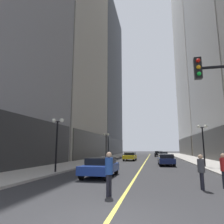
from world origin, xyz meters
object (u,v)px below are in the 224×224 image
pedestrian_with_orange_bag (201,169)px  car_blue (101,166)px  pedestrian_in_blue_hoodie (109,170)px  pedestrian_in_red_jacket (224,168)px  car_yellow (130,156)px  car_navy (166,159)px  street_lamp_right_mid (203,136)px  car_white (163,155)px  car_black (159,154)px  street_lamp_left_far (106,140)px  street_lamp_left_near (57,133)px

pedestrian_with_orange_bag → car_blue: bearing=149.8°
pedestrian_in_blue_hoodie → pedestrian_in_red_jacket: pedestrian_in_blue_hoodie is taller
pedestrian_in_red_jacket → pedestrian_with_orange_bag: bearing=-153.4°
car_yellow → pedestrian_with_orange_bag: size_ratio=2.42×
pedestrian_in_red_jacket → car_navy: bearing=98.8°
car_blue → street_lamp_right_mid: bearing=43.6°
car_navy → car_white: bearing=88.7°
car_blue → car_navy: (5.11, 10.72, -0.00)m
car_white → pedestrian_in_blue_hoodie: 33.65m
car_blue → car_black: (4.86, 36.51, 0.00)m
pedestrian_with_orange_bag → street_lamp_left_far: (-9.97, 22.23, 2.28)m
pedestrian_in_red_jacket → street_lamp_left_near: (-11.19, 3.88, 2.25)m
street_lamp_right_mid → street_lamp_left_near: bearing=-149.9°
car_navy → street_lamp_right_mid: street_lamp_right_mid is taller
street_lamp_left_far → street_lamp_right_mid: same height
car_white → street_lamp_right_mid: (3.34, -19.37, 2.54)m
street_lamp_right_mid → pedestrian_with_orange_bag: bearing=-103.4°
car_navy → street_lamp_left_near: size_ratio=1.01×
pedestrian_in_blue_hoodie → street_lamp_right_mid: street_lamp_right_mid is taller
pedestrian_in_red_jacket → street_lamp_left_near: bearing=160.9°
car_yellow → pedestrian_in_red_jacket: bearing=-71.9°
street_lamp_left_far → street_lamp_right_mid: (12.80, -10.31, 0.00)m
car_black → pedestrian_in_red_jacket: (2.36, -39.40, 0.29)m
car_blue → street_lamp_left_far: bearing=101.9°
car_black → pedestrian_in_blue_hoodie: bearing=-94.1°
car_black → street_lamp_left_far: size_ratio=1.06×
car_yellow → street_lamp_right_mid: size_ratio=0.92×
car_white → pedestrian_with_orange_bag: bearing=-89.1°
car_blue → pedestrian_with_orange_bag: size_ratio=2.61×
car_navy → car_yellow: size_ratio=1.10×
car_blue → pedestrian_in_red_jacket: (7.23, -2.90, 0.29)m
car_blue → street_lamp_left_far: (-3.96, 18.72, 2.54)m
pedestrian_with_orange_bag → street_lamp_left_near: 11.17m
pedestrian_with_orange_bag → street_lamp_left_near: size_ratio=0.38×
car_yellow → pedestrian_with_orange_bag: (6.13, -23.03, 0.26)m
car_white → street_lamp_left_near: (-9.46, -26.79, 2.54)m
car_blue → pedestrian_in_blue_hoodie: bearing=-72.0°
car_yellow → car_black: size_ratio=0.87×
car_navy → pedestrian_with_orange_bag: bearing=-86.4°
pedestrian_in_blue_hoodie → car_yellow: bearing=94.4°
street_lamp_right_mid → car_navy: bearing=148.2°
car_black → pedestrian_in_red_jacket: bearing=-86.6°
car_blue → car_black: bearing=82.4°
pedestrian_in_blue_hoodie → pedestrian_in_red_jacket: 6.06m
pedestrian_in_red_jacket → pedestrian_with_orange_bag: size_ratio=1.03×
pedestrian_with_orange_bag → street_lamp_left_far: size_ratio=0.38×
car_blue → street_lamp_left_near: bearing=166.0°
car_white → street_lamp_left_far: (-9.46, -9.05, 2.54)m
car_blue → street_lamp_right_mid: size_ratio=0.99×
street_lamp_left_far → street_lamp_left_near: bearing=-90.0°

